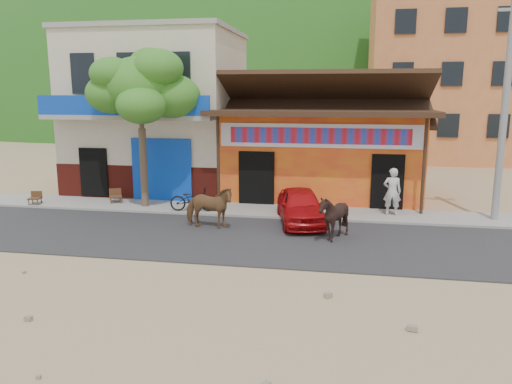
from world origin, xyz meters
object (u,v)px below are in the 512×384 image
at_px(scooter, 193,199).
at_px(cafe_chair_right, 115,190).
at_px(tree, 142,128).
at_px(cow_dark, 334,217).
at_px(cow_tan, 209,207).
at_px(cafe_chair_left, 34,193).
at_px(pedestrian, 392,192).
at_px(utility_pole, 505,103).
at_px(red_car, 300,206).

relative_size(scooter, cafe_chair_right, 1.69).
xyz_separation_m(tree, cow_dark, (7.33, -3.04, -2.36)).
height_order(cow_tan, cafe_chair_left, cow_tan).
xyz_separation_m(pedestrian, cafe_chair_left, (-13.71, -0.70, -0.40)).
relative_size(cow_tan, cafe_chair_right, 1.65).
xyz_separation_m(utility_pole, cafe_chair_right, (-14.20, 0.16, -3.49)).
xyz_separation_m(utility_pole, pedestrian, (-3.49, -0.00, -3.14)).
xyz_separation_m(cow_dark, cafe_chair_right, (-8.73, 3.40, -0.13)).
xyz_separation_m(cow_dark, pedestrian, (1.97, 3.24, 0.22)).
height_order(cow_dark, red_car, cow_dark).
bearing_deg(pedestrian, cafe_chair_left, 4.16).
xyz_separation_m(pedestrian, cafe_chair_right, (-10.71, 0.16, -0.35)).
distance_m(scooter, pedestrian, 7.26).
height_order(utility_pole, scooter, utility_pole).
distance_m(utility_pole, scooter, 11.30).
bearing_deg(cow_tan, cafe_chair_right, 59.94).
distance_m(utility_pole, cow_tan, 10.47).
bearing_deg(pedestrian, red_car, 25.41).
distance_m(cow_dark, red_car, 2.17).
bearing_deg(red_car, scooter, 157.04).
bearing_deg(cafe_chair_right, utility_pole, -29.21).
bearing_deg(red_car, cow_tan, -170.83).
bearing_deg(cafe_chair_left, pedestrian, -7.30).
relative_size(utility_pole, red_car, 2.26).
xyz_separation_m(tree, cow_tan, (3.24, -2.40, -2.37)).
height_order(cow_tan, cow_dark, cow_dark).
height_order(cow_tan, scooter, cow_tan).
relative_size(utility_pole, scooter, 4.67).
distance_m(cow_dark, cafe_chair_left, 12.01).
relative_size(tree, cow_dark, 4.17).
xyz_separation_m(utility_pole, scooter, (-10.70, -0.70, -3.55)).
relative_size(red_car, cafe_chair_right, 3.50).
bearing_deg(cow_dark, tree, -133.25).
bearing_deg(cow_dark, scooter, -136.61).
bearing_deg(cafe_chair_right, scooter, -42.36).
distance_m(red_car, cafe_chair_right, 7.72).
height_order(pedestrian, cafe_chair_right, pedestrian).
distance_m(utility_pole, pedestrian, 4.70).
bearing_deg(cow_tan, scooter, 31.69).
distance_m(cow_tan, cafe_chair_left, 7.87).
bearing_deg(cafe_chair_left, red_car, -14.09).
bearing_deg(tree, scooter, -13.42).
bearing_deg(cow_dark, red_car, -167.93).
bearing_deg(cow_dark, cafe_chair_left, -122.95).
bearing_deg(cow_dark, utility_pole, 99.92).
bearing_deg(cow_dark, pedestrian, 127.90).
relative_size(cow_dark, pedestrian, 0.84).
xyz_separation_m(cow_tan, cafe_chair_right, (-4.64, 2.76, -0.12)).
relative_size(tree, cafe_chair_left, 6.45).
xyz_separation_m(cafe_chair_left, cafe_chair_right, (3.00, 0.86, 0.04)).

